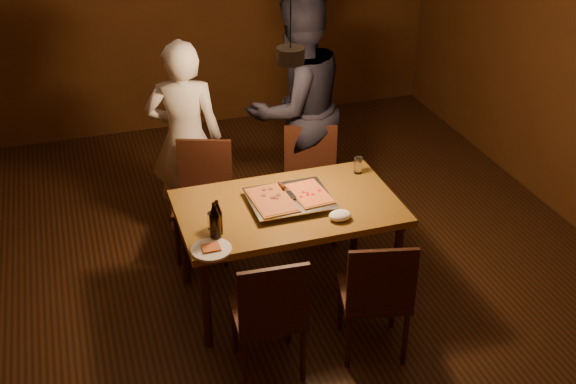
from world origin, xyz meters
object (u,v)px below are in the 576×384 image
object	(u,v)px
pizza_tray	(290,200)
diner_white	(185,139)
chair_far_right	(311,172)
plate_slice	(211,249)
beer_bottle_a	(215,221)
pendant_lamp	(290,54)
chair_far_left	(204,188)
chair_near_left	(270,307)
dining_table	(288,214)
beer_bottle_b	(217,217)
chair_near_right	(377,288)
diner_dark	(297,108)

from	to	relation	value
pizza_tray	diner_white	distance (m)	1.21
chair_far_right	plate_slice	world-z (taller)	chair_far_right
beer_bottle_a	pendant_lamp	bearing A→B (deg)	33.41
chair_far_left	beer_bottle_a	size ratio (longest dim) A/B	2.04
chair_far_left	chair_far_right	distance (m)	0.86
beer_bottle_a	plate_slice	distance (m)	0.18
plate_slice	chair_far_right	bearing A→B (deg)	47.22
chair_far_right	chair_near_left	world-z (taller)	same
dining_table	diner_white	distance (m)	1.22
pizza_tray	pendant_lamp	size ratio (longest dim) A/B	0.50
beer_bottle_a	beer_bottle_b	xyz separation A→B (m)	(0.03, 0.06, -0.01)
pizza_tray	plate_slice	world-z (taller)	pizza_tray
chair_near_right	diner_white	bearing A→B (deg)	126.56
chair_far_left	beer_bottle_a	xyz separation A→B (m)	(-0.13, -1.04, 0.35)
pizza_tray	plate_slice	bearing A→B (deg)	-149.54
chair_far_left	beer_bottle_b	xyz separation A→B (m)	(-0.10, -0.98, 0.33)
beer_bottle_a	diner_white	xyz separation A→B (m)	(0.07, 1.37, -0.08)
chair_far_left	chair_near_left	distance (m)	1.53
dining_table	chair_far_left	size ratio (longest dim) A/B	2.78
diner_dark	pizza_tray	bearing A→B (deg)	51.92
chair_far_left	beer_bottle_a	world-z (taller)	beer_bottle_a
beer_bottle_b	diner_white	world-z (taller)	diner_white
pendant_lamp	chair_far_right	bearing A→B (deg)	58.64
chair_far_left	diner_dark	size ratio (longest dim) A/B	0.29
chair_far_right	diner_dark	world-z (taller)	diner_dark
diner_dark	pendant_lamp	distance (m)	1.33
beer_bottle_a	plate_slice	bearing A→B (deg)	-115.76
dining_table	chair_near_left	distance (m)	0.85
chair_far_left	plate_slice	world-z (taller)	chair_far_left
pizza_tray	diner_white	world-z (taller)	diner_white
beer_bottle_a	beer_bottle_b	bearing A→B (deg)	64.28
diner_dark	chair_far_right	bearing A→B (deg)	72.29
beer_bottle_a	beer_bottle_b	distance (m)	0.07
chair_near_left	diner_dark	world-z (taller)	diner_dark
chair_near_left	plate_slice	world-z (taller)	chair_near_left
dining_table	beer_bottle_a	distance (m)	0.65
chair_near_right	plate_slice	xyz separation A→B (m)	(-0.94, 0.41, 0.22)
beer_bottle_a	pendant_lamp	distance (m)	1.15
beer_bottle_b	plate_slice	distance (m)	0.22
chair_near_left	diner_dark	xyz separation A→B (m)	(0.79, 1.88, 0.40)
chair_near_right	beer_bottle_a	xyz separation A→B (m)	(-0.89, 0.52, 0.35)
chair_far_left	diner_white	size ratio (longest dim) A/B	0.33
pendant_lamp	diner_white	bearing A→B (deg)	120.10
chair_near_right	chair_far_left	bearing A→B (deg)	129.03
chair_far_left	pendant_lamp	xyz separation A→B (m)	(0.49, -0.62, 1.22)
beer_bottle_b	pendant_lamp	distance (m)	1.13
chair_near_left	diner_dark	distance (m)	2.08
diner_white	pizza_tray	bearing A→B (deg)	129.27
dining_table	plate_slice	distance (m)	0.73
beer_bottle_a	pizza_tray	bearing A→B (deg)	25.46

